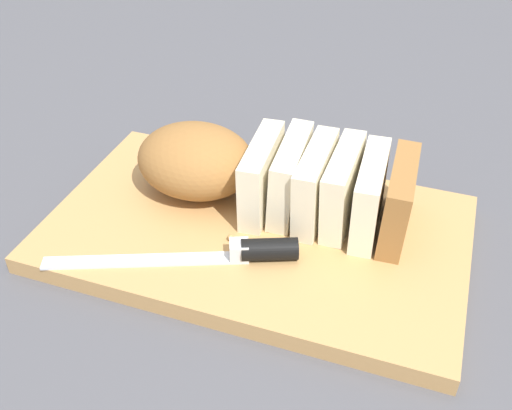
# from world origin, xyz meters

# --- Properties ---
(ground_plane) EXTENTS (3.00, 3.00, 0.00)m
(ground_plane) POSITION_xyz_m (0.00, 0.00, 0.00)
(ground_plane) COLOR #4C4C51
(cutting_board) EXTENTS (0.48, 0.29, 0.02)m
(cutting_board) POSITION_xyz_m (0.00, 0.00, 0.01)
(cutting_board) COLOR tan
(cutting_board) RESTS_ON ground_plane
(bread_loaf) EXTENTS (0.33, 0.13, 0.09)m
(bread_loaf) POSITION_xyz_m (-0.01, 0.04, 0.06)
(bread_loaf) COLOR #996633
(bread_loaf) RESTS_ON cutting_board
(bread_knife) EXTENTS (0.26, 0.12, 0.02)m
(bread_knife) POSITION_xyz_m (-0.00, -0.06, 0.03)
(bread_knife) COLOR silver
(bread_knife) RESTS_ON cutting_board
(crumb_near_knife) EXTENTS (0.01, 0.01, 0.01)m
(crumb_near_knife) POSITION_xyz_m (-0.02, -0.03, 0.03)
(crumb_near_knife) COLOR tan
(crumb_near_knife) RESTS_ON cutting_board
(crumb_near_loaf) EXTENTS (0.01, 0.01, 0.01)m
(crumb_near_loaf) POSITION_xyz_m (0.03, 0.01, 0.03)
(crumb_near_loaf) COLOR tan
(crumb_near_loaf) RESTS_ON cutting_board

